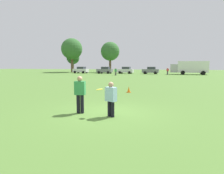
% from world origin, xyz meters
% --- Properties ---
extents(ground_plane, '(196.49, 196.49, 0.00)m').
position_xyz_m(ground_plane, '(0.00, 0.00, 0.00)').
color(ground_plane, '#517A33').
extents(player_thrower, '(0.50, 0.33, 1.67)m').
position_xyz_m(player_thrower, '(-1.08, -0.43, 0.94)').
color(player_thrower, black).
rests_on(player_thrower, ground).
extents(player_defender, '(0.52, 0.42, 1.47)m').
position_xyz_m(player_defender, '(0.42, -0.65, 0.82)').
color(player_defender, black).
rests_on(player_defender, ground).
extents(frisbee, '(0.27, 0.27, 0.07)m').
position_xyz_m(frisbee, '(-0.08, -0.65, 1.14)').
color(frisbee, yellow).
extents(traffic_cone, '(0.32, 0.32, 0.48)m').
position_xyz_m(traffic_cone, '(-0.33, 6.98, 0.23)').
color(traffic_cone, '#D8590C').
rests_on(traffic_cone, ground).
extents(parked_car_near_left, '(4.29, 2.39, 1.82)m').
position_xyz_m(parked_car_near_left, '(-21.04, 42.42, 0.92)').
color(parked_car_near_left, silver).
rests_on(parked_car_near_left, ground).
extents(parked_car_mid_left, '(4.29, 2.39, 1.82)m').
position_xyz_m(parked_car_mid_left, '(-13.83, 42.15, 0.92)').
color(parked_car_mid_left, slate).
rests_on(parked_car_mid_left, ground).
extents(parked_car_center, '(4.29, 2.39, 1.82)m').
position_xyz_m(parked_car_center, '(-8.33, 43.06, 0.92)').
color(parked_car_center, silver).
rests_on(parked_car_center, ground).
extents(parked_car_mid_right, '(4.29, 2.39, 1.82)m').
position_xyz_m(parked_car_mid_right, '(-1.72, 42.90, 0.92)').
color(parked_car_mid_right, slate).
rests_on(parked_car_mid_right, ground).
extents(box_truck, '(8.62, 3.31, 3.18)m').
position_xyz_m(box_truck, '(7.57, 42.20, 1.75)').
color(box_truck, white).
rests_on(box_truck, ground).
extents(bystander_far_jogger, '(0.53, 0.47, 1.66)m').
position_xyz_m(bystander_far_jogger, '(2.46, 38.96, 0.94)').
color(bystander_far_jogger, '#4C4C51').
rests_on(bystander_far_jogger, ground).
extents(bystander_field_marshal, '(0.50, 0.36, 1.66)m').
position_xyz_m(bystander_field_marshal, '(-8.34, 32.83, 0.94)').
color(bystander_field_marshal, '#4C4C51').
rests_on(bystander_field_marshal, ground).
extents(tree_west_oak, '(6.79, 6.79, 11.04)m').
position_xyz_m(tree_west_oak, '(-28.40, 51.40, 7.59)').
color(tree_west_oak, brown).
rests_on(tree_west_oak, ground).
extents(tree_west_maple, '(4.16, 4.16, 6.76)m').
position_xyz_m(tree_west_maple, '(-27.31, 50.09, 4.65)').
color(tree_west_maple, brown).
rests_on(tree_west_maple, ground).
extents(tree_center_elm, '(6.46, 6.46, 10.50)m').
position_xyz_m(tree_center_elm, '(-26.26, 47.37, 7.22)').
color(tree_center_elm, brown).
rests_on(tree_center_elm, ground).
extents(tree_east_birch, '(5.86, 5.86, 9.52)m').
position_xyz_m(tree_east_birch, '(-15.17, 51.58, 6.55)').
color(tree_east_birch, brown).
rests_on(tree_east_birch, ground).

